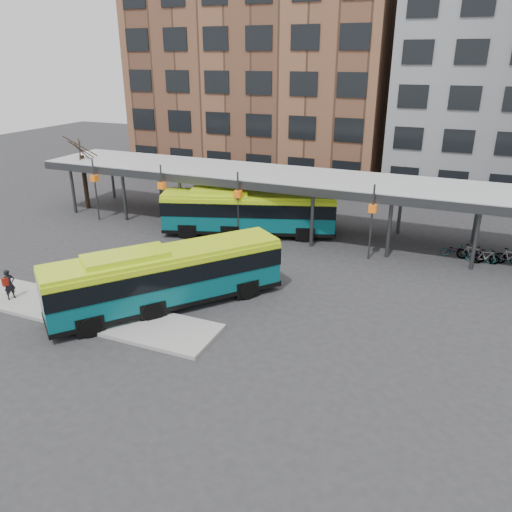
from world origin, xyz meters
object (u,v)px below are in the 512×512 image
at_px(tree, 85,179).
at_px(bus_rear, 248,211).
at_px(pedestrian, 9,284).
at_px(bus_front, 166,276).

height_order(tree, bus_rear, tree).
bearing_deg(pedestrian, bus_rear, -9.31).
relative_size(bus_rear, pedestrian, 7.67).
height_order(bus_front, bus_rear, bus_rear).
bearing_deg(tree, bus_front, -38.73).
bearing_deg(bus_front, tree, 90.01).
relative_size(tree, bus_rear, 0.46).
bearing_deg(bus_rear, bus_front, -105.10).
bearing_deg(tree, pedestrian, -62.43).
distance_m(tree, pedestrian, 17.42).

